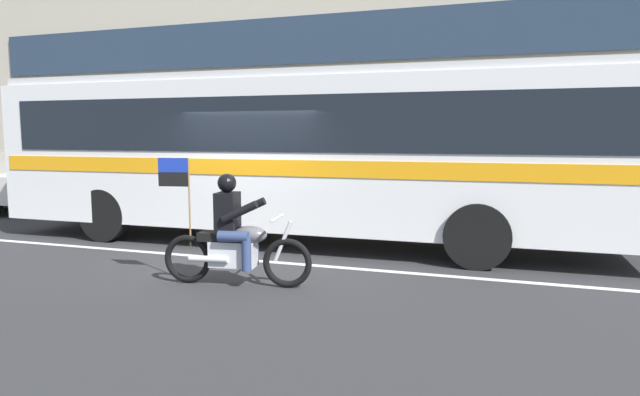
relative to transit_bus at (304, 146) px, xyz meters
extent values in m
plane|color=#2B2B2D|center=(-0.57, -1.19, -1.88)|extent=(60.00, 60.00, 0.00)
cube|color=gray|center=(-0.57, 3.91, -1.81)|extent=(28.00, 3.80, 0.15)
cube|color=silver|center=(-0.57, -1.79, -1.88)|extent=(26.60, 0.14, 0.01)
cube|color=#233347|center=(-0.57, 5.77, 3.01)|extent=(25.76, 0.10, 1.40)
cube|color=white|center=(0.00, 0.01, -0.15)|extent=(12.13, 2.71, 2.70)
cube|color=black|center=(0.00, 0.01, 0.40)|extent=(11.16, 2.73, 0.96)
cube|color=orange|center=(0.00, 0.01, -0.35)|extent=(11.89, 2.73, 0.28)
cube|color=silver|center=(0.00, 0.01, 1.26)|extent=(11.88, 2.57, 0.16)
cylinder|color=black|center=(-3.75, -1.17, -1.36)|extent=(1.04, 0.30, 1.04)
cylinder|color=black|center=(3.33, -1.17, -1.36)|extent=(1.04, 0.30, 1.04)
torus|color=black|center=(0.91, -3.12, -1.54)|extent=(0.70, 0.19, 0.69)
torus|color=black|center=(-0.52, -3.34, -1.54)|extent=(0.70, 0.19, 0.69)
cube|color=silver|center=(0.15, -3.23, -1.44)|extent=(0.67, 0.37, 0.36)
ellipsoid|color=#59565B|center=(0.39, -3.20, -1.16)|extent=(0.52, 0.35, 0.24)
cube|color=black|center=(-0.05, -3.26, -1.20)|extent=(0.59, 0.34, 0.12)
cylinder|color=silver|center=(0.85, -3.13, -1.24)|extent=(0.28, 0.10, 0.58)
cylinder|color=silver|center=(0.77, -3.14, -0.92)|extent=(0.14, 0.64, 0.04)
cylinder|color=silver|center=(-0.13, -3.44, -1.49)|extent=(0.56, 0.17, 0.09)
cube|color=black|center=(0.08, -3.24, -0.86)|extent=(0.33, 0.40, 0.56)
sphere|color=black|center=(0.08, -3.24, -0.45)|extent=(0.26, 0.26, 0.26)
cylinder|color=navy|center=(0.19, -3.04, -1.16)|extent=(0.44, 0.21, 0.15)
cylinder|color=navy|center=(0.36, -3.02, -1.40)|extent=(0.13, 0.13, 0.46)
cylinder|color=navy|center=(0.24, -3.40, -1.16)|extent=(0.44, 0.21, 0.15)
cylinder|color=navy|center=(0.42, -3.37, -1.40)|extent=(0.13, 0.13, 0.46)
cylinder|color=black|center=(0.28, -3.01, -0.82)|extent=(0.53, 0.19, 0.32)
cylinder|color=black|center=(0.34, -3.41, -0.82)|extent=(0.53, 0.19, 0.32)
cylinder|color=olive|center=(-0.47, -3.33, -0.73)|extent=(0.02, 0.02, 1.25)
cube|color=#1933A5|center=(-0.70, -3.36, -0.21)|extent=(0.44, 0.09, 0.20)
cube|color=black|center=(-0.70, -3.36, -0.41)|extent=(0.44, 0.09, 0.20)
cylinder|color=gold|center=(0.98, 2.48, -1.44)|extent=(0.22, 0.22, 0.58)
sphere|color=gold|center=(0.98, 2.48, -1.08)|extent=(0.20, 0.20, 0.20)
cylinder|color=gold|center=(0.98, 2.34, -1.41)|extent=(0.09, 0.10, 0.09)
camera|label=1|loc=(3.70, -9.98, 0.21)|focal=30.89mm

